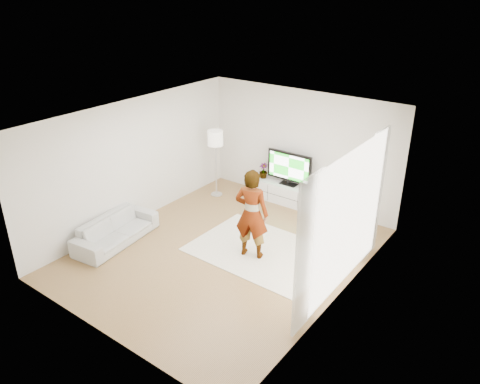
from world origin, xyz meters
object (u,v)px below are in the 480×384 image
Objects in this scene: player at (252,214)px; sofa at (116,230)px; rug at (261,251)px; media_console at (287,194)px; floor_lamp at (215,141)px; television at (289,167)px.

player reaches higher than sofa.
media_console is at bearing 108.49° from rug.
media_console is 4.24m from sofa.
sofa is (-1.91, -3.78, 0.04)m from media_console.
player is at bearing -37.46° from floor_lamp.
player is 3.06m from floor_lamp.
media_console is at bearing -90.00° from television.
rug is at bearing -71.71° from television.
floor_lamp reaches higher than television.
player reaches higher than rug.
sofa is (-2.67, -1.51, 0.27)m from rug.
floor_lamp is at bearing -10.71° from sofa.
media_console is at bearing -90.74° from player.
television is at bearing -33.57° from sofa.
television is 2.64m from player.
rug is 1.50× the size of player.
floor_lamp is (-1.71, -0.69, 1.21)m from media_console.
rug is at bearing -122.11° from player.
television reaches higher than sofa.
sofa is at bearing -116.56° from television.
television is at bearing 90.00° from media_console.
floor_lamp is (0.20, 3.10, 1.17)m from sofa.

